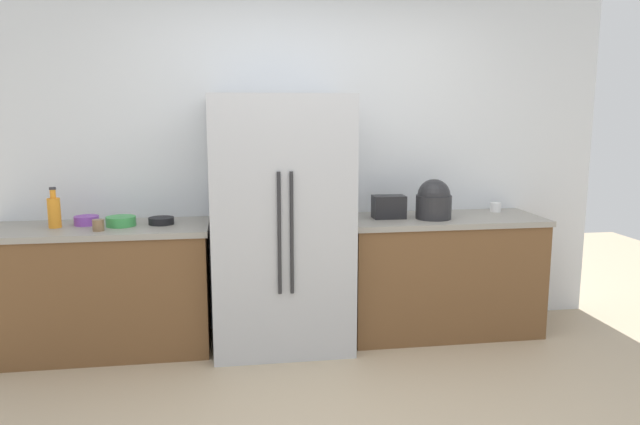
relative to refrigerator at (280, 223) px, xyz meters
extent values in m
cube|color=silver|center=(0.23, 0.42, 0.59)|extent=(4.68, 0.10, 2.94)
cube|color=brown|center=(-1.24, 0.07, -0.46)|extent=(1.45, 0.59, 0.84)
cube|color=gray|center=(-1.24, 0.07, -0.02)|extent=(1.48, 0.62, 0.04)
cube|color=brown|center=(1.22, 0.07, -0.46)|extent=(1.42, 0.59, 0.84)
cube|color=gray|center=(1.22, 0.07, -0.02)|extent=(1.45, 0.62, 0.04)
cube|color=#B2B5BA|center=(0.00, 0.00, 0.00)|extent=(0.95, 0.70, 1.77)
cylinder|color=#262628|center=(-0.04, -0.37, 0.00)|extent=(0.02, 0.02, 0.80)
cylinder|color=#262628|center=(0.04, -0.37, 0.00)|extent=(0.02, 0.02, 0.80)
cube|color=black|center=(0.80, 0.08, 0.08)|extent=(0.23, 0.14, 0.17)
cylinder|color=#262628|center=(1.12, 0.01, 0.08)|extent=(0.26, 0.26, 0.17)
sphere|color=#262628|center=(1.12, 0.01, 0.17)|extent=(0.24, 0.24, 0.24)
cylinder|color=orange|center=(-1.51, 0.07, 0.10)|extent=(0.08, 0.08, 0.20)
cylinder|color=orange|center=(-1.51, 0.07, 0.23)|extent=(0.04, 0.04, 0.06)
cylinder|color=#333338|center=(-1.51, 0.07, 0.27)|extent=(0.04, 0.04, 0.02)
cylinder|color=brown|center=(-1.20, -0.09, 0.04)|extent=(0.07, 0.07, 0.07)
cylinder|color=white|center=(1.70, 0.23, 0.03)|extent=(0.08, 0.08, 0.07)
cylinder|color=black|center=(-0.82, 0.09, 0.02)|extent=(0.17, 0.17, 0.05)
cylinder|color=purple|center=(-1.33, 0.15, 0.03)|extent=(0.16, 0.16, 0.06)
cylinder|color=green|center=(-1.09, 0.07, 0.03)|extent=(0.20, 0.20, 0.06)
camera|label=1|loc=(-0.36, -4.13, 0.78)|focal=33.77mm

